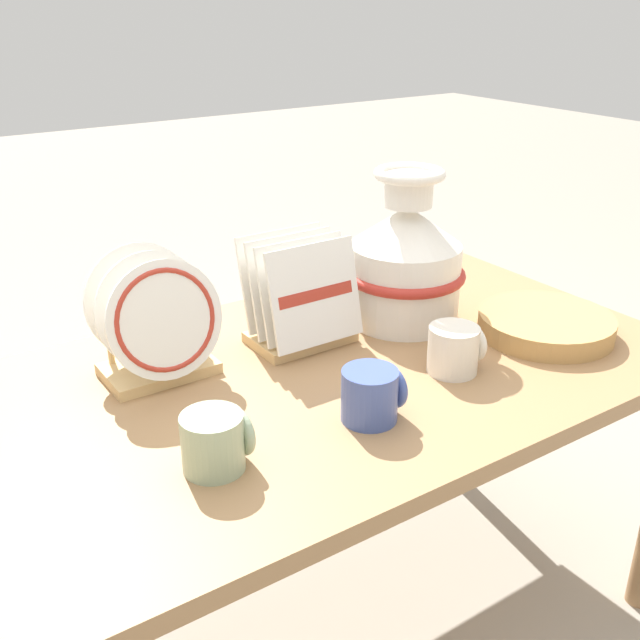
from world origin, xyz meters
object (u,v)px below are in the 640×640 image
ceramic_vase (405,260)px  mug_cream_glaze (455,349)px  dish_rack_round_plates (157,330)px  dish_rack_square_plates (300,304)px  wicker_charger_stack (546,325)px  mug_cobalt_glaze (372,394)px  mug_sage_glaze (216,441)px

ceramic_vase → mug_cream_glaze: size_ratio=3.20×
ceramic_vase → dish_rack_round_plates: 0.57m
dish_rack_square_plates → wicker_charger_stack: dish_rack_square_plates is taller
dish_rack_square_plates → mug_cream_glaze: bearing=-57.5°
mug_cobalt_glaze → mug_sage_glaze: bearing=176.2°
dish_rack_square_plates → mug_sage_glaze: size_ratio=2.11×
dish_rack_square_plates → mug_cream_glaze: (0.18, -0.28, -0.04)m
dish_rack_square_plates → dish_rack_round_plates: bearing=176.2°
dish_rack_square_plates → mug_cream_glaze: dish_rack_square_plates is taller
mug_cobalt_glaze → mug_cream_glaze: (0.24, 0.05, 0.00)m
wicker_charger_stack → mug_cobalt_glaze: bearing=-173.0°
mug_cream_glaze → dish_rack_round_plates: bearing=148.2°
mug_cream_glaze → mug_sage_glaze: bearing=-176.6°
mug_sage_glaze → mug_cream_glaze: bearing=3.4°
ceramic_vase → mug_cream_glaze: (-0.08, -0.25, -0.09)m
wicker_charger_stack → mug_sage_glaze: bearing=-176.8°
dish_rack_square_plates → mug_cobalt_glaze: 0.34m
dish_rack_square_plates → wicker_charger_stack: (0.46, -0.27, -0.06)m
mug_sage_glaze → mug_cream_glaze: (0.53, 0.03, 0.00)m
mug_sage_glaze → dish_rack_square_plates: bearing=41.4°
dish_rack_round_plates → mug_sage_glaze: size_ratio=2.27×
dish_rack_round_plates → dish_rack_square_plates: (0.31, -0.02, -0.01)m
mug_cobalt_glaze → mug_sage_glaze: size_ratio=1.00×
ceramic_vase → mug_cobalt_glaze: bearing=-136.9°
dish_rack_round_plates → wicker_charger_stack: dish_rack_round_plates is taller
dish_rack_square_plates → mug_cream_glaze: size_ratio=2.11×
mug_cream_glaze → ceramic_vase: bearing=72.8°
wicker_charger_stack → mug_cream_glaze: bearing=-177.3°
dish_rack_square_plates → ceramic_vase: bearing=-7.1°
mug_sage_glaze → wicker_charger_stack: bearing=3.2°
ceramic_vase → mug_cobalt_glaze: 0.45m
dish_rack_square_plates → wicker_charger_stack: 0.53m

